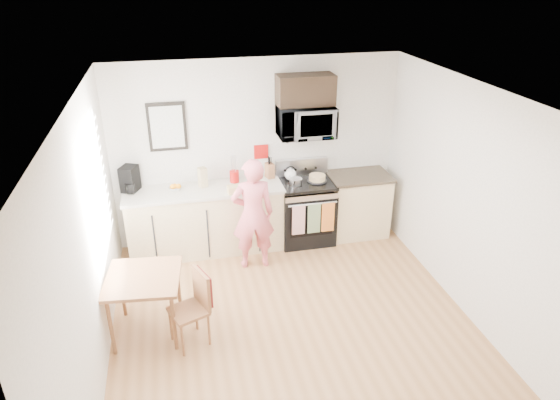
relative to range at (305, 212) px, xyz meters
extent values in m
plane|color=#906037|center=(-0.63, -1.98, -0.44)|extent=(4.60, 4.60, 0.00)
cube|color=beige|center=(-0.63, 0.32, 0.86)|extent=(4.00, 0.04, 2.60)
cube|color=beige|center=(-2.63, -1.98, 0.86)|extent=(0.04, 4.60, 2.60)
cube|color=beige|center=(1.37, -1.98, 0.86)|extent=(0.04, 4.60, 2.60)
cube|color=white|center=(-0.63, -1.98, 2.16)|extent=(4.00, 4.60, 0.04)
cube|color=white|center=(-2.61, -1.18, 1.11)|extent=(0.02, 1.40, 1.50)
cube|color=white|center=(-2.60, -1.18, 1.11)|extent=(0.01, 1.30, 1.40)
cube|color=#CBB482|center=(-1.43, 0.02, 0.01)|extent=(2.10, 0.60, 0.90)
cube|color=beige|center=(-1.43, 0.02, 0.48)|extent=(2.14, 0.64, 0.04)
cube|color=#CBB482|center=(0.80, 0.02, 0.01)|extent=(0.84, 0.60, 0.90)
cube|color=black|center=(0.80, 0.02, 0.48)|extent=(0.88, 0.64, 0.04)
cube|color=black|center=(0.00, 0.00, -0.05)|extent=(0.76, 0.65, 0.77)
cube|color=black|center=(0.00, -0.32, 0.01)|extent=(0.61, 0.02, 0.45)
cube|color=silver|center=(0.00, -0.31, 0.34)|extent=(0.74, 0.02, 0.14)
cylinder|color=silver|center=(0.00, -0.36, 0.30)|extent=(0.68, 0.02, 0.02)
cube|color=black|center=(0.00, 0.00, 0.46)|extent=(0.76, 0.65, 0.04)
cube|color=silver|center=(0.00, 0.27, 0.60)|extent=(0.76, 0.08, 0.24)
cube|color=silver|center=(-0.20, -0.37, 0.08)|extent=(0.18, 0.02, 0.44)
cube|color=#617B52|center=(0.02, -0.37, 0.08)|extent=(0.18, 0.02, 0.44)
cube|color=#B5551B|center=(0.22, -0.37, 0.08)|extent=(0.18, 0.02, 0.44)
imported|color=silver|center=(0.00, 0.10, 1.32)|extent=(0.76, 0.51, 0.42)
cube|color=black|center=(0.00, 0.15, 1.74)|extent=(0.76, 0.35, 0.40)
cube|color=black|center=(-1.83, 0.30, 1.31)|extent=(0.50, 0.03, 0.65)
cube|color=#ADB2A8|center=(-1.83, 0.28, 1.31)|extent=(0.42, 0.01, 0.56)
cube|color=#B4110F|center=(-0.58, 0.31, 0.86)|extent=(0.20, 0.02, 0.20)
imported|color=#C83746|center=(-0.85, -0.53, 0.33)|extent=(0.56, 0.38, 1.53)
cube|color=brown|center=(-2.22, -1.60, 0.26)|extent=(0.77, 0.77, 0.04)
cylinder|color=brown|center=(-2.57, -1.88, -0.10)|extent=(0.04, 0.04, 0.68)
cylinder|color=brown|center=(-1.94, -1.95, -0.10)|extent=(0.04, 0.04, 0.68)
cylinder|color=brown|center=(-2.50, -1.25, -0.10)|extent=(0.04, 0.04, 0.68)
cylinder|color=brown|center=(-1.87, -1.32, -0.10)|extent=(0.04, 0.04, 0.68)
cube|color=brown|center=(-1.78, -1.88, -0.03)|extent=(0.46, 0.46, 0.04)
cube|color=brown|center=(-1.63, -1.82, 0.19)|extent=(0.17, 0.34, 0.43)
cube|color=#500D12|center=(-1.61, -1.81, 0.20)|extent=(0.17, 0.32, 0.36)
cylinder|color=brown|center=(-1.87, -2.08, -0.24)|extent=(0.03, 0.03, 0.39)
cylinder|color=brown|center=(-1.59, -1.96, -0.24)|extent=(0.03, 0.03, 0.39)
cylinder|color=brown|center=(-1.98, -1.79, -0.24)|extent=(0.03, 0.03, 0.39)
cylinder|color=brown|center=(-1.70, -1.68, -0.24)|extent=(0.03, 0.03, 0.39)
cube|color=brown|center=(-0.48, 0.21, 0.61)|extent=(0.13, 0.15, 0.21)
cylinder|color=#B4110F|center=(-0.99, 0.17, 0.59)|extent=(0.13, 0.13, 0.16)
imported|color=white|center=(-1.80, 0.08, 0.53)|extent=(0.25, 0.25, 0.05)
cube|color=tan|center=(-1.43, 0.11, 0.64)|extent=(0.13, 0.13, 0.27)
cube|color=black|center=(-2.38, 0.18, 0.68)|extent=(0.27, 0.29, 0.34)
cylinder|color=black|center=(-2.38, 0.08, 0.59)|extent=(0.13, 0.13, 0.13)
cube|color=tan|center=(-0.99, -0.20, 0.55)|extent=(0.29, 0.16, 0.10)
cylinder|color=black|center=(0.15, -0.02, 0.50)|extent=(0.28, 0.28, 0.01)
cylinder|color=tan|center=(0.15, -0.02, 0.54)|extent=(0.23, 0.23, 0.07)
sphere|color=white|center=(-0.20, 0.10, 0.57)|extent=(0.17, 0.17, 0.17)
cone|color=white|center=(-0.20, 0.10, 0.66)|extent=(0.05, 0.05, 0.05)
torus|color=black|center=(-0.20, 0.10, 0.62)|extent=(0.15, 0.02, 0.15)
cylinder|color=silver|center=(-0.17, -0.07, 0.53)|extent=(0.18, 0.18, 0.09)
cylinder|color=black|center=(-0.22, -0.19, 0.57)|extent=(0.08, 0.15, 0.02)
camera|label=1|loc=(-1.76, -6.18, 3.27)|focal=32.00mm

